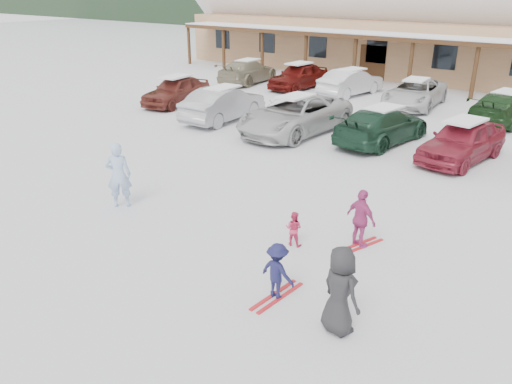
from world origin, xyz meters
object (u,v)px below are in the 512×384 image
Objects in this scene: day_lodge at (380,13)px; parked_car_8 at (299,76)px; parked_car_9 at (351,82)px; parked_car_2 at (295,115)px; adult_skier at (119,175)px; parked_car_3 at (382,125)px; parked_car_11 at (506,107)px; parked_car_4 at (462,141)px; parked_car_0 at (176,91)px; bystander_dark at (340,290)px; parked_car_7 at (248,71)px; parked_car_1 at (223,104)px; child_navy at (277,271)px; parked_car_10 at (415,93)px; toddler_red at (294,229)px; child_magenta at (361,219)px.

parked_car_8 is (-0.10, -10.56, -3.19)m from day_lodge.
parked_car_2 is at bearing 110.48° from parked_car_9.
parked_car_3 is at bearing -151.16° from adult_skier.
parked_car_4 is at bearing 98.01° from parked_car_11.
parked_car_3 is at bearing -7.60° from parked_car_0.
bystander_dark is 12.19m from parked_car_3.
day_lodge is 11.97m from parked_car_7.
parked_car_1 reaches higher than parked_car_11.
parked_car_0 is 0.86× the size of parked_car_7.
parked_car_11 reaches higher than parked_car_3.
parked_car_8 is (-11.62, 18.59, 0.16)m from child_navy.
parked_car_10 is (-5.75, 18.34, -0.15)m from bystander_dark.
day_lodge reaches higher than bystander_dark.
parked_car_8 is (-8.71, 7.38, 0.06)m from parked_car_3.
parked_car_10 is at bearing -139.97° from adult_skier.
toddler_red is at bearing 108.64° from parked_car_3.
parked_car_7 is (-14.29, 16.21, 0.29)m from toddler_red.
parked_car_3 is 14.20m from parked_car_7.
parked_car_8 is at bearing 11.61° from parked_car_9.
bystander_dark is 13.07m from parked_car_2.
parked_car_4 is 0.88× the size of parked_car_11.
parked_car_3 is 1.10× the size of parked_car_9.
parked_car_11 is (8.44, -1.29, -0.02)m from parked_car_9.
child_magenta reaches higher than toddler_red.
child_navy is 2.92m from child_magenta.
parked_car_8 reaches higher than parked_car_0.
parked_car_7 is 1.13× the size of parked_car_9.
day_lodge is 13.55m from parked_car_10.
child_navy is 0.28× the size of parked_car_0.
bystander_dark reaches higher than parked_car_9.
parked_car_0 is 7.95m from parked_car_2.
day_lodge is 21.97m from parked_car_4.
child_navy is 0.24× the size of parked_car_7.
adult_skier is at bearing 110.85° from parked_car_7.
day_lodge reaches higher than parked_car_9.
parked_car_0 is 0.89× the size of parked_car_3.
adult_skier is at bearing 110.32° from parked_car_1.
child_magenta is 0.33× the size of parked_car_9.
day_lodge is 6.55× the size of parked_car_8.
parked_car_7 reaches higher than parked_car_10.
parked_car_1 reaches higher than parked_car_3.
child_magenta is 0.34× the size of parked_car_4.
parked_car_2 is 6.67m from parked_car_4.
child_magenta is 15.95m from parked_car_10.
day_lodge is 5.98× the size of parked_car_11.
parked_car_11 is at bearing -106.79° from toddler_red.
child_navy is at bearing 121.78° from parked_car_9.
day_lodge reaches higher than parked_car_4.
child_navy is (11.52, -29.15, -3.35)m from day_lodge.
parked_car_9 is at bearing -42.73° from bystander_dark.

